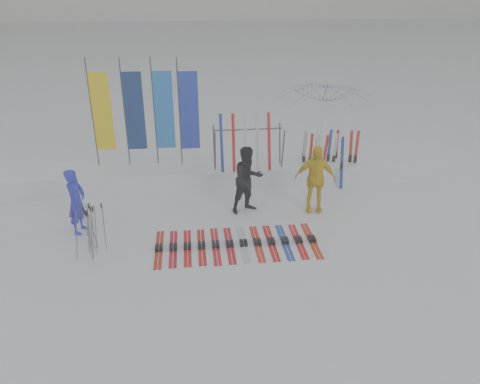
{
  "coord_description": "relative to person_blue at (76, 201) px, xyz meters",
  "views": [
    {
      "loc": [
        -0.96,
        -8.8,
        5.89
      ],
      "look_at": [
        0.2,
        1.6,
        1.0
      ],
      "focal_mm": 35.0,
      "sensor_mm": 36.0,
      "label": 1
    }
  ],
  "objects": [
    {
      "name": "ski_row",
      "position": [
        3.83,
        -1.1,
        -0.8
      ],
      "size": [
        3.85,
        1.7,
        0.07
      ],
      "color": "#B2250E",
      "rests_on": "ground"
    },
    {
      "name": "snow_bank",
      "position": [
        3.81,
        2.75,
        -0.54
      ],
      "size": [
        14.0,
        1.6,
        0.6
      ],
      "primitive_type": "cube",
      "color": "white",
      "rests_on": "ground"
    },
    {
      "name": "ski_rack",
      "position": [
        4.54,
        2.35,
        0.55
      ],
      "size": [
        2.04,
        0.8,
        1.23
      ],
      "color": "#383A3F",
      "rests_on": "ground"
    },
    {
      "name": "feather_flags",
      "position": [
        1.61,
        2.93,
        1.41
      ],
      "size": [
        3.1,
        0.21,
        3.2
      ],
      "color": "#383A3F",
      "rests_on": "ground"
    },
    {
      "name": "pole_cluster",
      "position": [
        0.5,
        -1.07,
        -0.24
      ],
      "size": [
        0.66,
        0.65,
        1.25
      ],
      "color": "#595B60",
      "rests_on": "ground"
    },
    {
      "name": "tent_canopy",
      "position": [
        7.17,
        3.68,
        0.59
      ],
      "size": [
        3.78,
        3.82,
        2.85
      ],
      "primitive_type": "imported",
      "rotation": [
        0.0,
        0.0,
        -0.24
      ],
      "color": "white",
      "rests_on": "ground"
    },
    {
      "name": "ground",
      "position": [
        3.81,
        -1.85,
        -0.84
      ],
      "size": [
        120.0,
        120.0,
        0.0
      ],
      "primitive_type": "plane",
      "color": "white",
      "rests_on": "ground"
    },
    {
      "name": "person_blue",
      "position": [
        0.0,
        0.0,
        0.0
      ],
      "size": [
        0.54,
        0.69,
        1.67
      ],
      "primitive_type": "imported",
      "rotation": [
        0.0,
        0.0,
        1.31
      ],
      "color": "#2026BE",
      "rests_on": "ground"
    },
    {
      "name": "person_yellow",
      "position": [
        6.1,
        0.49,
        0.09
      ],
      "size": [
        1.15,
        0.63,
        1.86
      ],
      "primitive_type": "imported",
      "rotation": [
        0.0,
        0.0,
        -0.17
      ],
      "color": "yellow",
      "rests_on": "ground"
    },
    {
      "name": "person_black",
      "position": [
        4.32,
        0.67,
        0.08
      ],
      "size": [
        1.1,
        0.99,
        1.84
      ],
      "primitive_type": "imported",
      "rotation": [
        0.0,
        0.0,
        0.41
      ],
      "color": "black",
      "rests_on": "ground"
    },
    {
      "name": "upright_skis",
      "position": [
        6.97,
        2.37,
        -0.04
      ],
      "size": [
        1.64,
        1.08,
        1.67
      ],
      "color": "red",
      "rests_on": "ground"
    }
  ]
}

